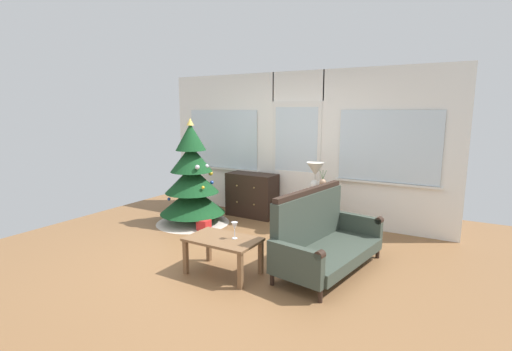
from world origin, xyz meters
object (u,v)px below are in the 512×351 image
object	(u,v)px
table_lamp	(315,172)
settee_sofa	(322,238)
gift_box	(204,225)
dresser_cabinet	(252,195)
flower_vase	(323,185)
christmas_tree	(192,185)
coffee_table	(223,244)
side_table	(317,203)
wine_glass	(235,227)

from	to	relation	value
table_lamp	settee_sofa	bearing A→B (deg)	-65.33
settee_sofa	gift_box	size ratio (longest dim) A/B	9.27
dresser_cabinet	settee_sofa	xyz separation A→B (m)	(1.88, -1.56, -0.01)
settee_sofa	flower_vase	size ratio (longest dim) A/B	4.83
table_lamp	gift_box	xyz separation A→B (m)	(-1.53, -0.84, -0.86)
christmas_tree	coffee_table	bearing A→B (deg)	-41.38
side_table	dresser_cabinet	bearing A→B (deg)	166.02
gift_box	settee_sofa	bearing A→B (deg)	-11.34
christmas_tree	dresser_cabinet	bearing A→B (deg)	52.55
dresser_cabinet	coffee_table	size ratio (longest dim) A/B	1.08
christmas_tree	dresser_cabinet	world-z (taller)	christmas_tree
side_table	flower_vase	xyz separation A→B (m)	(0.10, -0.06, 0.31)
side_table	gift_box	world-z (taller)	side_table
flower_vase	wine_glass	xyz separation A→B (m)	(-0.40, -1.82, -0.21)
settee_sofa	flower_vase	distance (m)	1.30
table_lamp	gift_box	world-z (taller)	table_lamp
flower_vase	gift_box	world-z (taller)	flower_vase
table_lamp	wine_glass	bearing A→B (deg)	-97.20
table_lamp	coffee_table	bearing A→B (deg)	-100.48
christmas_tree	side_table	distance (m)	2.10
flower_vase	coffee_table	size ratio (longest dim) A/B	0.41
settee_sofa	flower_vase	world-z (taller)	flower_vase
settee_sofa	coffee_table	distance (m)	1.19
table_lamp	coffee_table	world-z (taller)	table_lamp
wine_glass	gift_box	world-z (taller)	wine_glass
gift_box	dresser_cabinet	bearing A→B (deg)	78.86
dresser_cabinet	side_table	size ratio (longest dim) A/B	1.37
settee_sofa	side_table	size ratio (longest dim) A/B	2.53
settee_sofa	gift_box	xyz separation A→B (m)	(-2.11, 0.42, -0.29)
side_table	table_lamp	distance (m)	0.48
christmas_tree	table_lamp	distance (m)	2.07
side_table	table_lamp	world-z (taller)	table_lamp
dresser_cabinet	table_lamp	size ratio (longest dim) A/B	2.08
wine_glass	coffee_table	bearing A→B (deg)	-154.26
table_lamp	coffee_table	size ratio (longest dim) A/B	0.52
dresser_cabinet	wine_glass	world-z (taller)	dresser_cabinet
table_lamp	gift_box	size ratio (longest dim) A/B	2.41
flower_vase	coffee_table	bearing A→B (deg)	-105.64
settee_sofa	table_lamp	bearing A→B (deg)	114.67
flower_vase	gift_box	distance (m)	1.97
settee_sofa	side_table	bearing A→B (deg)	113.03
christmas_tree	side_table	world-z (taller)	christmas_tree
flower_vase	table_lamp	bearing A→B (deg)	147.99
coffee_table	christmas_tree	bearing A→B (deg)	138.62
flower_vase	christmas_tree	bearing A→B (deg)	-167.62
table_lamp	dresser_cabinet	bearing A→B (deg)	167.06
table_lamp	coffee_table	xyz separation A→B (m)	(-0.37, -1.98, -0.58)
christmas_tree	gift_box	size ratio (longest dim) A/B	9.72
table_lamp	wine_glass	xyz separation A→B (m)	(-0.24, -1.92, -0.38)
christmas_tree	side_table	bearing A→B (deg)	14.57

